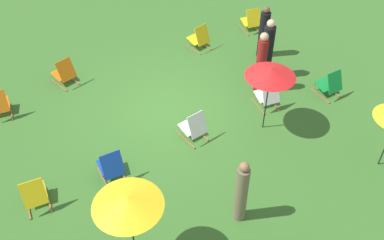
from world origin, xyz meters
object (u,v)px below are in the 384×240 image
Objects in this scene: deckchair_8 at (35,194)px; person_1 at (264,33)px; deckchair_1 at (268,96)px; deckchair_4 at (251,21)px; deckchair_0 at (199,38)px; deckchair_7 at (330,85)px; umbrella_1 at (271,72)px; person_3 at (241,193)px; umbrella_0 at (128,202)px; person_2 at (261,64)px; deckchair_9 at (64,73)px; person_0 at (267,51)px; deckchair_5 at (111,166)px; deckchair_3 at (194,127)px.

person_1 reaches higher than deckchair_8.
deckchair_4 is at bearing -110.57° from deckchair_1.
deckchair_0 is 3.44m from deckchair_1.
umbrella_1 reaches higher than deckchair_7.
deckchair_1 is at bearing 69.92° from deckchair_4.
deckchair_1 is 0.51× the size of person_3.
deckchair_4 is at bearing -63.09° from person_3.
person_2 is (-5.38, -3.00, -0.96)m from umbrella_0.
person_0 is at bearing 136.48° from deckchair_9.
deckchair_4 is 6.44m from deckchair_9.
deckchair_9 is at bearing -15.03° from deckchair_0.
person_2 reaches higher than deckchair_9.
deckchair_1 is at bearing 99.52° from person_2.
person_3 is (2.21, 1.91, -0.95)m from umbrella_1.
umbrella_1 is at bearing 54.57° from person_1.
umbrella_1 is at bearing -72.52° from person_3.
deckchair_7 is at bearing -176.57° from deckchair_8.
deckchair_1 and deckchair_4 have the same top height.
deckchair_8 is (6.33, -0.03, 0.00)m from deckchair_1.
deckchair_4 is 0.51× the size of person_3.
person_1 is (0.30, -2.59, 0.42)m from deckchair_7.
deckchair_5 is at bearing 39.41° from deckchair_4.
deckchair_7 is 8.13m from deckchair_8.
deckchair_5 is at bearing 13.35° from person_3.
deckchair_3 is 3.98m from deckchair_8.
person_2 is (1.22, 1.37, 0.11)m from person_1.
person_0 is (-5.46, -1.22, 0.52)m from deckchair_5.
deckchair_3 is at bearing 101.43° from deckchair_9.
deckchair_3 is 3.91m from umbrella_0.
deckchair_0 and deckchair_8 have the same top height.
person_0 is at bearing -163.97° from deckchair_8.
person_0 is (-3.18, -1.11, 0.52)m from deckchair_3.
deckchair_1 is at bearing -71.64° from person_3.
deckchair_8 is at bearing 19.40° from deckchair_0.
umbrella_0 is 4.82m from umbrella_1.
umbrella_0 reaches higher than person_2.
person_0 is at bearing 100.14° from deckchair_0.
person_0 is (-7.16, -1.08, 0.52)m from deckchair_8.
person_3 is at bearing 75.90° from person_2.
deckchair_7 is (0.36, 3.99, 0.00)m from deckchair_4.
deckchair_5 is 2.71m from umbrella_0.
deckchair_3 and deckchair_8 have the same top height.
umbrella_1 reaches higher than deckchair_9.
deckchair_3 is 0.45× the size of umbrella_1.
person_2 is (-2.61, -0.69, 0.54)m from deckchair_3.
deckchair_8 is 8.08m from person_1.
deckchair_8 is (6.36, 3.41, 0.00)m from deckchair_0.
deckchair_3 is (2.39, 3.44, 0.00)m from deckchair_0.
person_0 is 1.13× the size of person_3.
deckchair_3 is 2.30m from umbrella_1.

